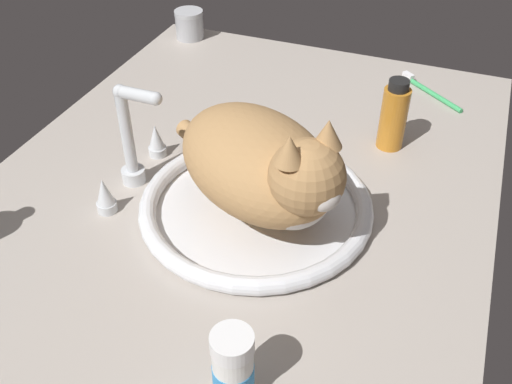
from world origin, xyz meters
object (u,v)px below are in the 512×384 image
object	(u,v)px
sink_basin	(256,206)
metal_jar	(189,24)
faucet	(132,148)
toothbrush	(430,91)
cat	(264,166)
pill_bottle	(233,367)
amber_bottle	(394,116)

from	to	relation	value
sink_basin	metal_jar	size ratio (longest dim) A/B	5.31
faucet	toothbrush	bearing A→B (deg)	-40.84
cat	faucet	bearing A→B (deg)	87.24
cat	pill_bottle	distance (cm)	31.10
sink_basin	pill_bottle	bearing A→B (deg)	-163.36
faucet	cat	distance (cm)	23.69
toothbrush	cat	bearing A→B (deg)	159.53
metal_jar	toothbrush	xyz separation A→B (cm)	(-7.25, -59.41, -2.80)
sink_basin	pill_bottle	xyz separation A→B (cm)	(-30.79, -9.20, 3.46)
sink_basin	toothbrush	bearing A→B (deg)	-22.66
metal_jar	pill_bottle	distance (cm)	99.15
faucet	cat	size ratio (longest dim) A/B	0.54
cat	metal_jar	size ratio (longest dim) A/B	5.26
faucet	toothbrush	size ratio (longest dim) A/B	1.41
faucet	amber_bottle	world-z (taller)	faucet
metal_jar	pill_bottle	size ratio (longest dim) A/B	0.69
faucet	sink_basin	bearing A→B (deg)	-90.00
pill_bottle	toothbrush	xyz separation A→B (cm)	(79.30, -11.06, -4.05)
metal_jar	amber_bottle	size ratio (longest dim) A/B	0.52
cat	pill_bottle	size ratio (longest dim) A/B	3.63
metal_jar	sink_basin	bearing A→B (deg)	-144.93
metal_jar	toothbrush	distance (cm)	59.92
cat	amber_bottle	bearing A→B (deg)	-27.53
faucet	metal_jar	distance (cm)	58.54
pill_bottle	metal_jar	bearing A→B (deg)	29.19
faucet	amber_bottle	xyz separation A→B (cm)	(26.34, -37.72, -0.52)
toothbrush	pill_bottle	bearing A→B (deg)	172.06
cat	metal_jar	xyz separation A→B (cm)	(56.89, 40.88, -6.88)
sink_basin	faucet	size ratio (longest dim) A/B	1.87
amber_bottle	toothbrush	size ratio (longest dim) A/B	0.95
metal_jar	toothbrush	bearing A→B (deg)	-96.96
cat	pill_bottle	world-z (taller)	cat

